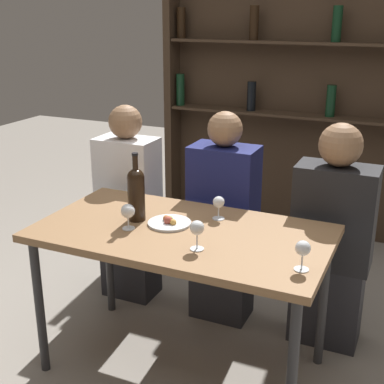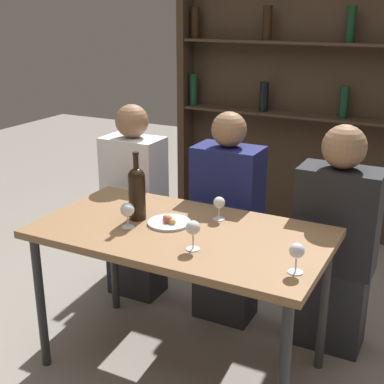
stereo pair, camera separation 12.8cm
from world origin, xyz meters
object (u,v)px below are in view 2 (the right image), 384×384
Objects in this scene: wine_glass_3 at (219,204)px; seated_person_right at (335,247)px; wine_bottle at (137,191)px; food_plate_0 at (169,222)px; wine_glass_0 at (193,229)px; wine_glass_2 at (297,252)px; seated_person_left at (135,208)px; seated_person_center at (228,226)px; wine_glass_1 at (127,211)px.

wine_glass_3 is 0.10× the size of seated_person_right.
seated_person_right is (0.85, 0.51, -0.32)m from wine_bottle.
wine_bottle is 1.62× the size of food_plate_0.
wine_glass_2 is at bearing -0.51° from wine_glass_0.
seated_person_right is at bearing -0.00° from seated_person_left.
seated_person_center is at bearing 63.31° from wine_bottle.
food_plate_0 is 0.17× the size of seated_person_right.
seated_person_left is (-0.37, 0.62, -0.26)m from wine_glass_1.
wine_glass_0 reaches higher than food_plate_0.
seated_person_left is 0.99× the size of seated_person_center.
wine_glass_3 is 0.65m from seated_person_right.
wine_glass_0 is at bearing -83.05° from wine_glass_3.
wine_glass_0 is 0.39m from wine_glass_1.
wine_glass_1 is at bearing 169.04° from wine_glass_0.
wine_glass_3 is (0.35, 0.17, -0.06)m from wine_bottle.
seated_person_center is at bearing 180.00° from seated_person_right.
seated_person_right is (0.50, 0.34, -0.26)m from wine_glass_3.
seated_person_left is at bearing 137.26° from wine_glass_0.
wine_bottle is 0.44m from wine_glass_0.
food_plate_0 is at bearing 39.80° from wine_glass_1.
wine_glass_3 is at bearing -25.46° from seated_person_left.
wine_glass_0 is 0.36m from wine_glass_3.
seated_person_left is at bearing 154.54° from wine_glass_3.
wine_glass_0 is 1.13× the size of wine_glass_3.
wine_glass_0 reaches higher than wine_glass_3.
wine_glass_3 is at bearing 96.95° from wine_glass_0.
wine_glass_3 reaches higher than food_plate_0.
food_plate_0 is at bearing -143.83° from seated_person_right.
wine_bottle is 0.21m from food_plate_0.
wine_bottle is at bearing -149.06° from seated_person_right.
wine_glass_1 is 0.83m from wine_glass_2.
seated_person_right reaches higher than wine_bottle.
food_plate_0 is at bearing -43.60° from seated_person_left.
wine_glass_0 is 1.08× the size of wine_glass_1.
food_plate_0 is 0.87m from seated_person_right.
wine_glass_2 is at bearing -90.35° from seated_person_right.
seated_person_right is at bearing 57.00° from wine_glass_0.
seated_person_right reaches higher than food_plate_0.
wine_glass_0 is 0.87m from seated_person_right.
seated_person_center is (0.09, 0.50, -0.19)m from food_plate_0.
food_plate_0 is (-0.68, 0.20, -0.08)m from wine_glass_2.
wine_glass_2 is at bearing -36.39° from wine_glass_3.
food_plate_0 is at bearing 3.72° from wine_bottle.
wine_glass_1 is at bearing -80.43° from wine_bottle.
seated_person_left reaches higher than wine_glass_0.
seated_person_left is (-0.52, 0.50, -0.19)m from food_plate_0.
wine_glass_2 is 0.10× the size of seated_person_center.
seated_person_right reaches higher than wine_glass_0.
seated_person_center is (-0.59, 0.70, -0.26)m from wine_glass_2.
seated_person_center reaches higher than seated_person_right.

